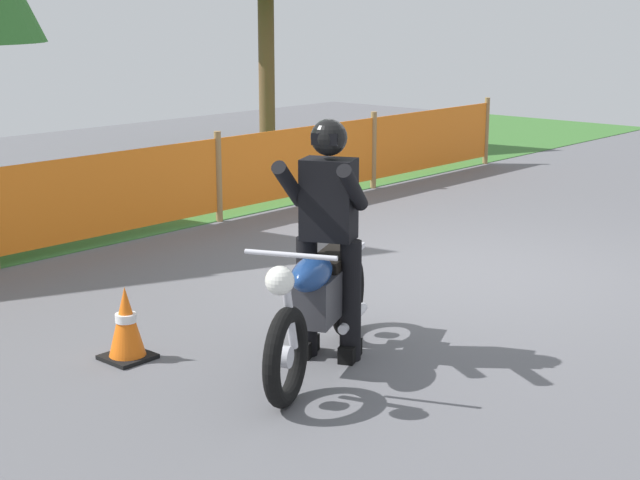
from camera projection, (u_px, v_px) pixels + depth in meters
name	position (u px, v px, depth m)	size (l,w,h in m)	color
ground	(459.00, 273.00, 8.97)	(24.00, 24.00, 0.02)	#5B5B60
grass_verge	(90.00, 193.00, 12.79)	(24.00, 5.14, 0.01)	#386B2D
barrier_fence	(218.00, 175.00, 11.00)	(11.49, 0.08, 1.05)	#997547
motorcycle_lead	(320.00, 303.00, 6.49)	(1.89, 0.99, 0.96)	black
rider_lead	(329.00, 226.00, 6.58)	(0.78, 0.69, 1.69)	black
traffic_cone	(126.00, 324.00, 6.69)	(0.32, 0.32, 0.53)	black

